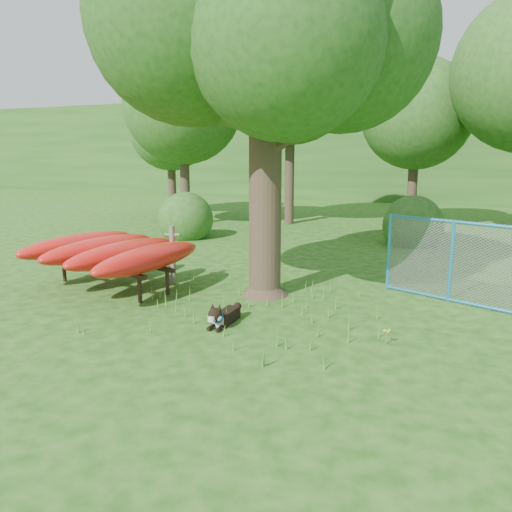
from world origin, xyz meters
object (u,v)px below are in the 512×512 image
at_px(fence_section, 451,261).
at_px(oak_tree, 264,14).
at_px(husky_dog, 223,316).
at_px(kayak_rack, 112,251).

bearing_deg(fence_section, oak_tree, -143.42).
bearing_deg(oak_tree, husky_dog, -87.15).
xyz_separation_m(oak_tree, kayak_rack, (-3.02, -0.78, -4.37)).
bearing_deg(fence_section, husky_dog, -117.68).
bearing_deg(husky_dog, oak_tree, 92.69).
relative_size(kayak_rack, husky_dog, 3.71).
height_order(oak_tree, husky_dog, oak_tree).
height_order(husky_dog, fence_section, fence_section).
distance_m(oak_tree, husky_dog, 5.35).
xyz_separation_m(oak_tree, fence_section, (3.39, 0.91, -4.37)).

